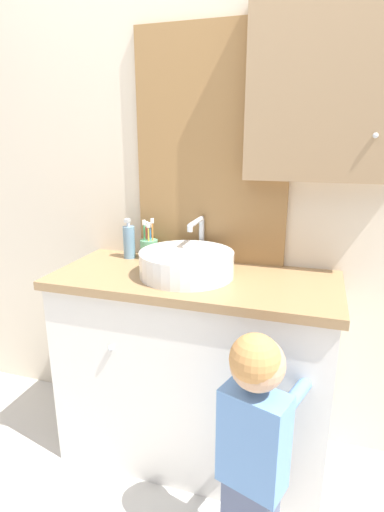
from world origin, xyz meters
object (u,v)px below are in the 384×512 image
sink_basin (187,263)px  soap_dispenser (129,242)px  toothbrush_holder (149,248)px  child_figure (255,433)px

sink_basin → soap_dispenser: 0.37m
toothbrush_holder → soap_dispenser: (-0.09, -0.02, 0.03)m
toothbrush_holder → child_figure: toothbrush_holder is taller
sink_basin → soap_dispenser: size_ratio=2.29×
sink_basin → child_figure: 0.68m
sink_basin → soap_dispenser: (-0.33, 0.15, 0.02)m
soap_dispenser → child_figure: soap_dispenser is taller
sink_basin → child_figure: sink_basin is taller
toothbrush_holder → soap_dispenser: 0.10m
toothbrush_holder → soap_dispenser: size_ratio=1.02×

